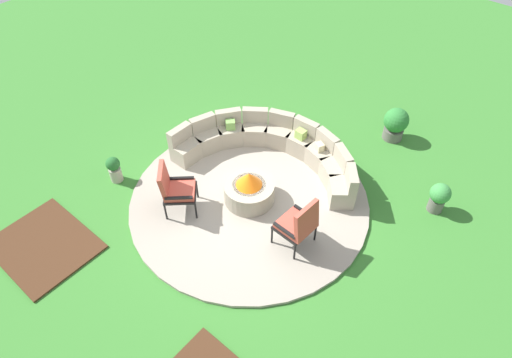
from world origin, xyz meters
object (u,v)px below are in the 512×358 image
curved_stone_bench (272,147)px  lounge_chair_front_right (299,224)px  fire_pit (249,190)px  lounge_chair_front_left (175,188)px  potted_plant_2 (114,169)px  potted_plant_0 (439,197)px  potted_plant_1 (396,123)px

curved_stone_bench → lounge_chair_front_right: 2.29m
fire_pit → lounge_chair_front_left: lounge_chair_front_left is taller
curved_stone_bench → lounge_chair_front_left: lounge_chair_front_left is taller
fire_pit → potted_plant_2: 2.73m
lounge_chair_front_left → potted_plant_0: bearing=87.5°
potted_plant_0 → potted_plant_2: (-5.22, -3.39, -0.05)m
curved_stone_bench → potted_plant_1: size_ratio=4.84×
fire_pit → lounge_chair_front_right: 1.39m
lounge_chair_front_right → potted_plant_2: bearing=108.3°
fire_pit → lounge_chair_front_right: lounge_chair_front_right is taller
fire_pit → curved_stone_bench: size_ratio=0.26×
curved_stone_bench → lounge_chair_front_left: 2.29m
lounge_chair_front_left → curved_stone_bench: bearing=125.5°
curved_stone_bench → potted_plant_1: 2.79m
fire_pit → potted_plant_0: 3.51m
lounge_chair_front_left → potted_plant_1: size_ratio=1.39×
potted_plant_0 → potted_plant_2: bearing=-147.0°
lounge_chair_front_right → potted_plant_2: (-3.74, -1.02, -0.30)m
fire_pit → potted_plant_0: fire_pit is taller
potted_plant_0 → potted_plant_1: bearing=139.8°
fire_pit → potted_plant_1: size_ratio=1.27×
fire_pit → curved_stone_bench: 1.27m
curved_stone_bench → potted_plant_2: 3.18m
curved_stone_bench → lounge_chair_front_left: size_ratio=3.48×
lounge_chair_front_right → potted_plant_1: bearing=5.4°
lounge_chair_front_left → potted_plant_0: lounge_chair_front_left is taller
lounge_chair_front_left → potted_plant_2: bearing=-123.9°
lounge_chair_front_left → lounge_chair_front_right: lounge_chair_front_left is taller
lounge_chair_front_left → potted_plant_2: lounge_chair_front_left is taller
fire_pit → potted_plant_0: (2.81, 2.11, 0.03)m
potted_plant_0 → potted_plant_1: 2.14m
fire_pit → lounge_chair_front_left: bearing=-130.2°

